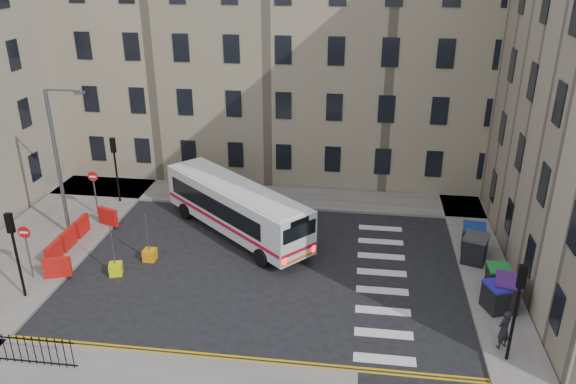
% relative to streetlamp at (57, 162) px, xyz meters
% --- Properties ---
extents(ground, '(120.00, 120.00, 0.00)m').
position_rel_streetlamp_xyz_m(ground, '(13.00, -2.00, -4.34)').
color(ground, black).
rests_on(ground, ground).
extents(pavement_north, '(36.00, 3.20, 0.15)m').
position_rel_streetlamp_xyz_m(pavement_north, '(7.00, 6.60, -4.26)').
color(pavement_north, slate).
rests_on(pavement_north, ground).
extents(pavement_east, '(2.40, 26.00, 0.15)m').
position_rel_streetlamp_xyz_m(pavement_east, '(22.00, 2.00, -4.26)').
color(pavement_east, slate).
rests_on(pavement_east, ground).
extents(pavement_west, '(6.00, 22.00, 0.15)m').
position_rel_streetlamp_xyz_m(pavement_west, '(-1.00, -1.00, -4.26)').
color(pavement_west, slate).
rests_on(pavement_west, ground).
extents(terrace_north, '(38.30, 10.80, 17.20)m').
position_rel_streetlamp_xyz_m(terrace_north, '(6.00, 13.50, 4.28)').
color(terrace_north, gray).
rests_on(terrace_north, ground).
extents(traffic_light_east, '(0.28, 0.22, 4.10)m').
position_rel_streetlamp_xyz_m(traffic_light_east, '(21.60, -7.50, -1.47)').
color(traffic_light_east, black).
rests_on(traffic_light_east, pavement_east).
extents(traffic_light_nw, '(0.28, 0.22, 4.10)m').
position_rel_streetlamp_xyz_m(traffic_light_nw, '(1.00, 4.50, -1.47)').
color(traffic_light_nw, black).
rests_on(traffic_light_nw, pavement_west).
extents(traffic_light_sw, '(0.28, 0.22, 4.10)m').
position_rel_streetlamp_xyz_m(traffic_light_sw, '(1.00, -6.00, -1.47)').
color(traffic_light_sw, black).
rests_on(traffic_light_sw, pavement_west).
extents(streetlamp, '(0.50, 0.22, 8.14)m').
position_rel_streetlamp_xyz_m(streetlamp, '(0.00, 0.00, 0.00)').
color(streetlamp, '#595B5E').
rests_on(streetlamp, pavement_west).
extents(no_entry_north, '(0.60, 0.08, 3.00)m').
position_rel_streetlamp_xyz_m(no_entry_north, '(0.50, 2.50, -2.26)').
color(no_entry_north, '#595B5E').
rests_on(no_entry_north, pavement_west).
extents(no_entry_south, '(0.60, 0.08, 3.00)m').
position_rel_streetlamp_xyz_m(no_entry_south, '(0.50, -4.50, -2.26)').
color(no_entry_south, '#595B5E').
rests_on(no_entry_south, pavement_west).
extents(roadworks_barriers, '(1.66, 6.26, 1.00)m').
position_rel_streetlamp_xyz_m(roadworks_barriers, '(1.16, -1.50, -3.69)').
color(roadworks_barriers, red).
rests_on(roadworks_barriers, pavement_west).
extents(bus, '(9.33, 8.61, 2.82)m').
position_rel_streetlamp_xyz_m(bus, '(9.07, 1.55, -2.71)').
color(bus, white).
rests_on(bus, ground).
extents(wheelie_bin_a, '(1.35, 1.43, 1.25)m').
position_rel_streetlamp_xyz_m(wheelie_bin_a, '(21.81, -4.22, -3.55)').
color(wheelie_bin_a, black).
rests_on(wheelie_bin_a, pavement_east).
extents(wheelie_bin_b, '(1.40, 1.52, 1.42)m').
position_rel_streetlamp_xyz_m(wheelie_bin_b, '(22.27, -3.97, -3.47)').
color(wheelie_bin_b, black).
rests_on(wheelie_bin_b, pavement_east).
extents(wheelie_bin_c, '(0.98, 1.13, 1.25)m').
position_rel_streetlamp_xyz_m(wheelie_bin_c, '(22.15, -2.74, -3.56)').
color(wheelie_bin_c, black).
rests_on(wheelie_bin_c, pavement_east).
extents(wheelie_bin_d, '(1.49, 1.59, 1.42)m').
position_rel_streetlamp_xyz_m(wheelie_bin_d, '(21.55, -0.10, -3.47)').
color(wheelie_bin_d, black).
rests_on(wheelie_bin_d, pavement_east).
extents(wheelie_bin_e, '(1.30, 1.44, 1.42)m').
position_rel_streetlamp_xyz_m(wheelie_bin_e, '(21.64, 0.96, -3.47)').
color(wheelie_bin_e, black).
rests_on(wheelie_bin_e, pavement_east).
extents(pedestrian, '(0.73, 0.68, 1.67)m').
position_rel_streetlamp_xyz_m(pedestrian, '(21.53, -6.81, -3.35)').
color(pedestrian, black).
rests_on(pedestrian, pavement_east).
extents(bollard_yellow, '(0.60, 0.60, 0.60)m').
position_rel_streetlamp_xyz_m(bollard_yellow, '(5.36, -1.96, -4.04)').
color(bollard_yellow, orange).
rests_on(bollard_yellow, ground).
extents(bollard_chevron, '(0.75, 0.75, 0.60)m').
position_rel_streetlamp_xyz_m(bollard_chevron, '(4.22, -3.50, -4.04)').
color(bollard_chevron, '#D7D50C').
rests_on(bollard_chevron, ground).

